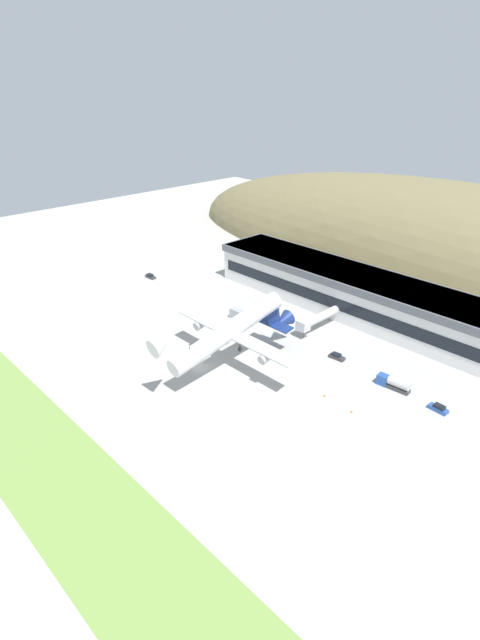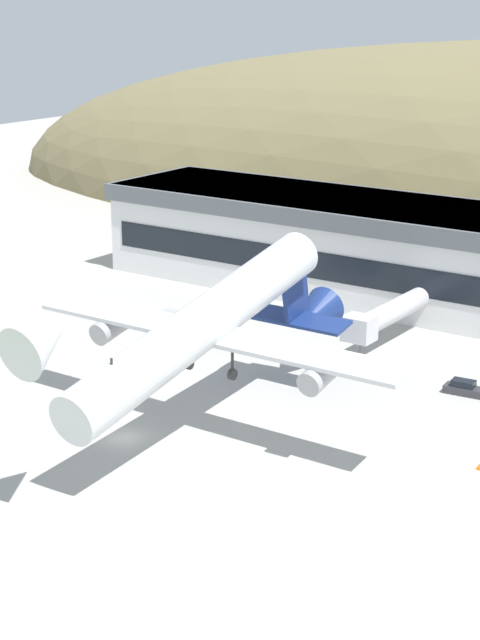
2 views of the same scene
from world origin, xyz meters
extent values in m
plane|color=#ADAAA3|center=(0.00, 0.00, 0.00)|extent=(385.29, 385.29, 0.00)
cube|color=#759947|center=(0.00, -44.81, 0.04)|extent=(346.77, 19.93, 0.08)
ellipsoid|color=olive|center=(11.83, 119.55, 0.00)|extent=(280.28, 86.19, 64.99)
cube|color=silver|center=(9.71, 56.92, 6.57)|extent=(105.60, 19.20, 13.14)
cube|color=#565B60|center=(9.71, 56.92, 11.96)|extent=(106.80, 20.40, 2.37)
cube|color=black|center=(9.71, 47.27, 5.91)|extent=(101.38, 0.16, 3.68)
cylinder|color=silver|center=(7.77, 39.54, 4.00)|extent=(2.60, 15.56, 2.60)
cube|color=silver|center=(7.77, 31.76, 4.00)|extent=(3.38, 2.86, 2.86)
cylinder|color=slate|center=(7.77, 32.26, 2.00)|extent=(0.36, 0.36, 4.00)
cylinder|color=silver|center=(5.72, 4.50, 10.92)|extent=(4.65, 35.47, 11.67)
cone|color=silver|center=(5.72, -15.27, 14.99)|extent=(4.55, 5.93, 5.49)
cone|color=navy|center=(5.72, 24.73, 6.75)|extent=(4.55, 6.84, 5.68)
cube|color=navy|center=(5.72, 21.09, 11.02)|extent=(0.50, 5.51, 7.73)
cube|color=navy|center=(5.72, 21.31, 7.45)|extent=(12.08, 3.26, 1.01)
cube|color=silver|center=(5.72, 6.23, 9.75)|extent=(40.52, 3.62, 1.17)
cylinder|color=#9E9EA3|center=(-6.43, 5.70, 8.31)|extent=(2.30, 3.99, 2.98)
cylinder|color=#9E9EA3|center=(17.88, 5.70, 8.31)|extent=(2.30, 3.99, 2.98)
cylinder|color=#2D2D2D|center=(3.17, 6.23, 7.37)|extent=(0.28, 0.28, 2.20)
cylinder|color=#2D2D2D|center=(3.17, 6.23, 6.27)|extent=(0.45, 1.10, 1.10)
cylinder|color=#2D2D2D|center=(8.28, 6.23, 7.37)|extent=(0.28, 0.28, 2.20)
cylinder|color=#2D2D2D|center=(8.28, 6.23, 6.27)|extent=(0.45, 1.10, 1.10)
cylinder|color=#2D2D2D|center=(5.72, -7.59, 10.33)|extent=(0.22, 0.22, 1.98)
cylinder|color=#2D2D2D|center=(5.72, -7.59, 9.34)|extent=(0.30, 0.82, 0.82)
cube|color=#264C99|center=(51.70, 26.94, 0.44)|extent=(4.51, 2.08, 0.87)
cube|color=black|center=(51.92, 26.93, 1.23)|extent=(2.51, 1.69, 0.72)
cube|color=#333338|center=(21.91, 29.22, 0.42)|extent=(4.53, 2.15, 0.84)
cube|color=black|center=(21.70, 29.20, 1.18)|extent=(2.54, 1.71, 0.69)
cube|color=#333338|center=(-62.33, 27.07, 0.41)|extent=(4.63, 2.07, 0.83)
cube|color=black|center=(-62.56, 27.06, 1.17)|extent=(2.57, 1.71, 0.68)
cube|color=#264C99|center=(37.02, 27.41, 1.28)|extent=(2.80, 2.41, 2.56)
cube|color=black|center=(35.68, 27.31, 1.74)|extent=(0.23, 1.87, 1.13)
cube|color=#38383D|center=(41.11, 27.74, 0.45)|extent=(5.73, 2.42, 0.90)
cylinder|color=#B7B7BC|center=(41.11, 27.74, 1.95)|extent=(5.46, 2.51, 2.09)
cube|color=#264C99|center=(-10.16, 26.74, 1.30)|extent=(2.56, 2.32, 2.61)
cube|color=black|center=(-8.91, 26.80, 1.77)|extent=(0.17, 1.87, 1.15)
cube|color=#999EA3|center=(-13.99, 26.54, 1.62)|extent=(5.31, 2.46, 3.24)
cube|color=orange|center=(38.56, 12.17, 0.01)|extent=(0.52, 0.52, 0.03)
cone|color=orange|center=(38.56, 12.17, 0.31)|extent=(0.40, 0.40, 0.55)
cube|color=orange|center=(30.42, 12.82, 0.01)|extent=(0.52, 0.52, 0.03)
cone|color=orange|center=(30.42, 12.82, 0.31)|extent=(0.40, 0.40, 0.55)
camera|label=1|loc=(87.66, -69.39, 68.37)|focal=28.00mm
camera|label=2|loc=(62.60, -70.23, 40.77)|focal=60.00mm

